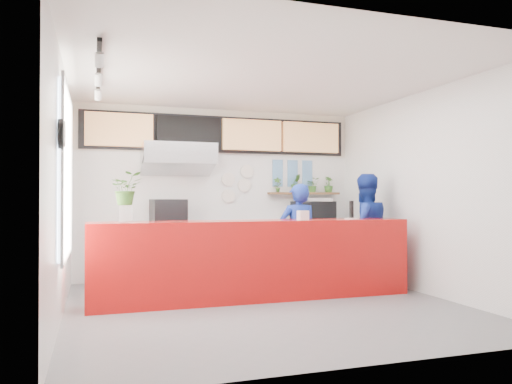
{
  "coord_description": "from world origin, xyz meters",
  "views": [
    {
      "loc": [
        -2.14,
        -6.21,
        1.41
      ],
      "look_at": [
        0.1,
        0.7,
        1.5
      ],
      "focal_mm": 35.0,
      "sensor_mm": 36.0,
      "label": 1
    }
  ],
  "objects": [
    {
      "name": "staff_center",
      "position": [
        0.87,
        0.95,
        0.82
      ],
      "size": [
        0.62,
        0.44,
        1.63
      ],
      "primitive_type": "imported",
      "rotation": [
        0.0,
        0.0,
        3.07
      ],
      "color": "navy",
      "rests_on": "ground"
    },
    {
      "name": "herb_d",
      "position": [
        2.11,
        2.4,
        1.67
      ],
      "size": [
        0.2,
        0.19,
        0.3
      ],
      "primitive_type": "imported",
      "rotation": [
        0.0,
        0.0,
        0.24
      ],
      "color": "#326021",
      "rests_on": "herb_shelf"
    },
    {
      "name": "window_frame",
      "position": [
        -2.45,
        0.3,
        1.7
      ],
      "size": [
        0.03,
        2.3,
        2.0
      ],
      "primitive_type": "cube",
      "color": "#B2B5BA",
      "rests_on": "wall_left"
    },
    {
      "name": "prep_bench",
      "position": [
        -0.8,
        2.2,
        0.45
      ],
      "size": [
        1.8,
        0.6,
        0.9
      ],
      "primitive_type": "cube",
      "color": "#B2B5BA",
      "rests_on": "ground"
    },
    {
      "name": "herb_a",
      "position": [
        1.07,
        2.4,
        1.66
      ],
      "size": [
        0.17,
        0.13,
        0.28
      ],
      "primitive_type": "imported",
      "rotation": [
        0.0,
        0.0,
        -0.27
      ],
      "color": "#326021",
      "rests_on": "herb_shelf"
    },
    {
      "name": "track_rail",
      "position": [
        -2.1,
        0.0,
        2.94
      ],
      "size": [
        0.05,
        2.4,
        0.04
      ],
      "primitive_type": "cube",
      "color": "black",
      "rests_on": "ceiling"
    },
    {
      "name": "cream_band",
      "position": [
        0.0,
        2.49,
        2.6
      ],
      "size": [
        5.0,
        0.02,
        0.8
      ],
      "primitive_type": "cube",
      "color": "beige",
      "rests_on": "wall_back"
    },
    {
      "name": "espresso_tray",
      "position": [
        1.7,
        2.2,
        1.38
      ],
      "size": [
        0.78,
        0.67,
        0.06
      ],
      "primitive_type": "cube",
      "rotation": [
        0.0,
        0.0,
        -0.36
      ],
      "color": "#A8ABAF",
      "rests_on": "espresso_machine"
    },
    {
      "name": "basil_vase",
      "position": [
        -1.76,
        0.31,
        1.53
      ],
      "size": [
        0.42,
        0.37,
        0.42
      ],
      "primitive_type": "imported",
      "rotation": [
        0.0,
        0.0,
        0.11
      ],
      "color": "#326021",
      "rests_on": "glass_vase"
    },
    {
      "name": "glass_vase",
      "position": [
        -1.76,
        0.31,
        1.21
      ],
      "size": [
        0.18,
        0.18,
        0.21
      ],
      "primitive_type": "cylinder",
      "rotation": [
        0.0,
        0.0,
        -0.03
      ],
      "color": "silver",
      "rests_on": "service_counter"
    },
    {
      "name": "ceiling",
      "position": [
        0.0,
        0.0,
        3.0
      ],
      "size": [
        5.0,
        5.0,
        0.0
      ],
      "primitive_type": "plane",
      "rotation": [
        3.14,
        0.0,
        0.0
      ],
      "color": "silver"
    },
    {
      "name": "herb_c",
      "position": [
        1.78,
        2.4,
        1.66
      ],
      "size": [
        0.3,
        0.28,
        0.27
      ],
      "primitive_type": "imported",
      "rotation": [
        0.0,
        0.0,
        -0.3
      ],
      "color": "#326021",
      "rests_on": "herb_shelf"
    },
    {
      "name": "photo_frame_c",
      "position": [
        1.7,
        2.48,
        2.0
      ],
      "size": [
        0.2,
        0.02,
        0.25
      ],
      "primitive_type": "cube",
      "color": "#598CBF",
      "rests_on": "wall_back"
    },
    {
      "name": "menu_board_far_left",
      "position": [
        -1.75,
        2.38,
        2.55
      ],
      "size": [
        1.1,
        0.1,
        0.55
      ],
      "primitive_type": "cube",
      "color": "tan",
      "rests_on": "wall_back"
    },
    {
      "name": "dec_plate_d",
      "position": [
        0.5,
        2.47,
        1.9
      ],
      "size": [
        0.24,
        0.03,
        0.24
      ],
      "primitive_type": "cylinder",
      "rotation": [
        1.57,
        0.0,
        0.0
      ],
      "color": "silver",
      "rests_on": "wall_back"
    },
    {
      "name": "wall_clock_rim",
      "position": [
        -2.46,
        -0.9,
        2.05
      ],
      "size": [
        0.05,
        0.3,
        0.3
      ],
      "primitive_type": "cylinder",
      "rotation": [
        0.0,
        1.57,
        0.0
      ],
      "color": "black",
      "rests_on": "wall_left"
    },
    {
      "name": "photo_frame_d",
      "position": [
        1.1,
        2.48,
        1.75
      ],
      "size": [
        0.2,
        0.02,
        0.25
      ],
      "primitive_type": "cube",
      "color": "#598CBF",
      "rests_on": "wall_back"
    },
    {
      "name": "wall_clock_face",
      "position": [
        -2.43,
        -0.9,
        2.05
      ],
      "size": [
        0.02,
        0.26,
        0.26
      ],
      "primitive_type": "cylinder",
      "rotation": [
        0.0,
        1.57,
        0.0
      ],
      "color": "white",
      "rests_on": "wall_left"
    },
    {
      "name": "herb_shelf",
      "position": [
        1.6,
        2.4,
        1.5
      ],
      "size": [
        1.4,
        0.18,
        0.04
      ],
      "primitive_type": "cube",
      "color": "brown",
      "rests_on": "wall_back"
    },
    {
      "name": "menu_board_far_right",
      "position": [
        1.73,
        2.38,
        2.55
      ],
      "size": [
        1.1,
        0.1,
        0.55
      ],
      "primitive_type": "cube",
      "color": "tan",
      "rests_on": "wall_back"
    },
    {
      "name": "white_plate",
      "position": [
        1.48,
        0.38,
        1.11
      ],
      "size": [
        0.22,
        0.22,
        0.02
      ],
      "primitive_type": "cylinder",
      "rotation": [
        0.0,
        0.0,
        -0.04
      ],
      "color": "silver",
      "rests_on": "service_counter"
    },
    {
      "name": "wall_back",
      "position": [
        0.0,
        2.5,
        1.5
      ],
      "size": [
        5.0,
        0.0,
        5.0
      ],
      "primitive_type": "plane",
      "rotation": [
        1.57,
        0.0,
        0.0
      ],
      "color": "white",
      "rests_on": "ground"
    },
    {
      "name": "soffit",
      "position": [
        0.0,
        2.46,
        2.55
      ],
      "size": [
        4.8,
        0.04,
        0.65
      ],
      "primitive_type": "cube",
      "color": "black",
      "rests_on": "wall_back"
    },
    {
      "name": "herb_b",
      "position": [
        1.43,
        2.4,
        1.69
      ],
      "size": [
        0.2,
        0.16,
        0.34
      ],
      "primitive_type": "imported",
      "rotation": [
        0.0,
        0.0,
        0.07
      ],
      "color": "#326021",
      "rests_on": "herb_shelf"
    },
    {
      "name": "photo_frame_a",
      "position": [
        1.1,
        2.48,
        2.0
      ],
      "size": [
        0.2,
        0.02,
        0.25
      ],
      "primitive_type": "cube",
      "color": "#598CBF",
      "rests_on": "wall_back"
    },
    {
      "name": "napkin_holder",
      "position": [
        0.69,
        0.35,
        1.17
      ],
      "size": [
        0.17,
        0.12,
        0.13
      ],
      "primitive_type": "cube",
      "rotation": [
        0.0,
        0.0,
        0.21
      ],
      "color": "silver",
      "rests_on": "service_counter"
    },
    {
      "name": "dec_plate_c",
      "position": [
        0.15,
        2.47,
        1.45
      ],
      "size": [
        0.24,
        0.03,
        0.24
      ],
      "primitive_type": "cylinder",
      "rotation": [
        1.57,
        0.0,
        0.0
      ],
      "color": "silver",
      "rests_on": "wall_back"
    },
    {
      "name": "dec_plate_b",
      "position": [
        0.45,
        2.47,
        1.65
      ],
      "size": [
        0.24,
        0.03,
        0.24
      ],
      "primitive_type": "cylinder",
      "rotation": [
        1.57,
        0.0,
        0.0
      ],
      "color": "silver",
      "rests_on": "wall_back"
    },
    {
      "name": "photo_frame_e",
      "position": [
        1.4,
        2.48,
        1.75
      ],
      "size": [
        0.2,
        0.02,
        0.25
      ],
      "primitive_type": "cube",
      "color": "#598CBF",
      "rests_on": "wall_back"
    },
    {
      "name": "extraction_hood",
      "position": [
        -0.8,
        2.15,
        2.15
      ],
      "size": [
        1.2,
        0.7,
        0.35
      ],
      "primitive_type": "cube",
      "color": "#B2B5BA",
      "rests_on": "ceiling"
    },
    {
      "name": "wall_right",
      "position": [
        2.5,
        0.0,
        1.5
      ],
      "size": [
        0.0,
        5.0,
        5.0
      ],
      "primitive_type": "plane",
      "rotation": [
        1.57,
        0.0,
        -1.57
      ],
      "color": "white",
      "rests_on": "ground"
    },
    {
      "name": "dec_plate_a",
      "position": [
        0.15,
        2.47,
        1.75
      ],
      "size": [
        0.24,
        0.03,
        0.24
      ],
      "primitive_type": "cylinder",
      "rotation": [
        1.57,
        0.0,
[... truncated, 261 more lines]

